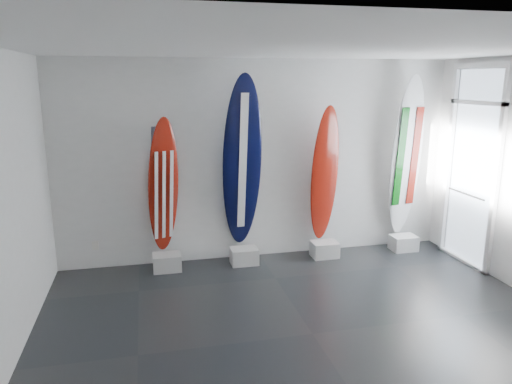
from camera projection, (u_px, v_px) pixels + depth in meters
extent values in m
plane|color=black|center=(313.00, 334.00, 5.23)|extent=(6.00, 6.00, 0.00)
plane|color=white|center=(321.00, 47.00, 4.55)|extent=(6.00, 6.00, 0.00)
plane|color=silver|center=(260.00, 161.00, 7.26)|extent=(6.00, 0.00, 6.00)
plane|color=silver|center=(481.00, 315.00, 2.52)|extent=(6.00, 0.00, 6.00)
cube|color=silver|center=(167.00, 262.00, 6.96)|extent=(0.40, 0.30, 0.24)
ellipsoid|color=maroon|center=(163.00, 186.00, 6.80)|extent=(0.53, 0.46, 1.98)
cube|color=silver|center=(244.00, 256.00, 7.21)|extent=(0.40, 0.30, 0.24)
ellipsoid|color=black|center=(242.00, 163.00, 6.98)|extent=(0.61, 0.48, 2.56)
cube|color=silver|center=(325.00, 249.00, 7.49)|extent=(0.40, 0.30, 0.24)
ellipsoid|color=maroon|center=(325.00, 175.00, 7.31)|extent=(0.52, 0.36, 2.10)
cube|color=silver|center=(403.00, 243.00, 7.78)|extent=(0.40, 0.30, 0.24)
ellipsoid|color=silver|center=(406.00, 157.00, 7.56)|extent=(0.61, 0.35, 2.55)
cube|color=silver|center=(95.00, 246.00, 6.97)|extent=(0.09, 0.02, 0.13)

